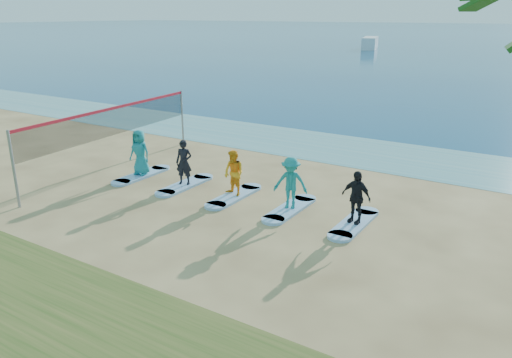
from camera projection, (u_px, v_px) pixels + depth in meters
The scene contains 14 objects.
ground at pixel (248, 245), 13.25m from camera, with size 600.00×600.00×0.00m, color tan.
shallow_water at pixel (380, 154), 21.67m from camera, with size 600.00×600.00×0.00m, color teal.
volleyball_net at pixel (113, 122), 19.02m from camera, with size 0.91×9.05×2.50m.
boat_offshore_a at pixel (370, 49), 84.84m from camera, with size 2.18×8.44×1.93m, color silver.
surfboard_0 at pixel (142, 175), 18.80m from camera, with size 0.70×2.20×0.09m, color #90B8DF.
student_0 at pixel (140, 152), 18.51m from camera, with size 0.83×0.54×1.69m, color teal.
surfboard_1 at pixel (185, 185), 17.72m from camera, with size 0.70×2.20×0.09m, color #90B8DF.
student_1 at pixel (184, 162), 17.45m from camera, with size 0.58×0.38×1.59m, color black.
surfboard_2 at pixel (234, 196), 16.64m from camera, with size 0.70×2.20×0.09m, color #90B8DF.
student_2 at pixel (234, 173), 16.39m from camera, with size 0.74×0.58×1.52m, color orange.
surfboard_3 at pixel (290, 209), 15.57m from camera, with size 0.70×2.20×0.09m, color #90B8DF.
student_3 at pixel (291, 183), 15.30m from camera, with size 1.05×0.60×1.63m, color #1A817D.
surfboard_4 at pixel (354, 223), 14.49m from camera, with size 0.70×2.20×0.09m, color #90B8DF.
student_4 at pixel (356, 197), 14.23m from camera, with size 0.91×0.38×1.55m, color black.
Camera 1 is at (6.59, -10.05, 5.86)m, focal length 35.00 mm.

